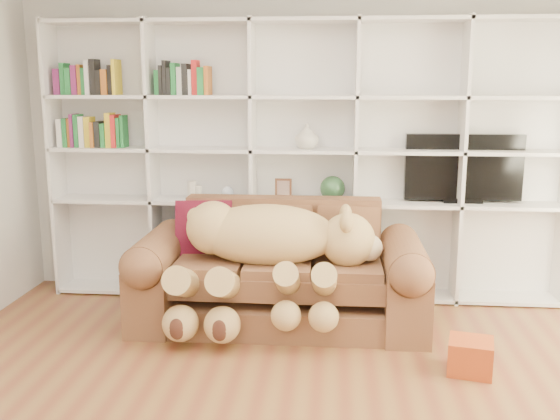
# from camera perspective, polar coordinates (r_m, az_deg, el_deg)

# --- Properties ---
(wall_back) EXTENTS (5.00, 0.02, 2.70)m
(wall_back) POSITION_cam_1_polar(r_m,az_deg,el_deg) (5.55, 2.30, 6.20)
(wall_back) COLOR silver
(wall_back) RESTS_ON floor
(bookshelf) EXTENTS (4.43, 0.35, 2.40)m
(bookshelf) POSITION_cam_1_polar(r_m,az_deg,el_deg) (5.43, -0.31, 5.62)
(bookshelf) COLOR white
(bookshelf) RESTS_ON floor
(sofa) EXTENTS (2.24, 0.97, 0.94)m
(sofa) POSITION_cam_1_polar(r_m,az_deg,el_deg) (4.94, -0.01, -6.26)
(sofa) COLOR brown
(sofa) RESTS_ON floor
(teddy_bear) EXTENTS (1.58, 0.89, 0.92)m
(teddy_bear) POSITION_cam_1_polar(r_m,az_deg,el_deg) (4.68, -1.24, -3.58)
(teddy_bear) COLOR tan
(teddy_bear) RESTS_ON sofa
(throw_pillow) EXTENTS (0.48, 0.30, 0.47)m
(throw_pillow) POSITION_cam_1_polar(r_m,az_deg,el_deg) (5.09, -6.93, -1.71)
(throw_pillow) COLOR maroon
(throw_pillow) RESTS_ON sofa
(gift_box) EXTENTS (0.33, 0.32, 0.22)m
(gift_box) POSITION_cam_1_polar(r_m,az_deg,el_deg) (4.37, 17.01, -12.66)
(gift_box) COLOR #B24417
(gift_box) RESTS_ON floor
(tv) EXTENTS (0.98, 0.18, 0.58)m
(tv) POSITION_cam_1_polar(r_m,az_deg,el_deg) (5.53, 16.41, 3.63)
(tv) COLOR black
(tv) RESTS_ON bookshelf
(picture_frame) EXTENTS (0.14, 0.03, 0.18)m
(picture_frame) POSITION_cam_1_polar(r_m,az_deg,el_deg) (5.42, 0.31, 1.95)
(picture_frame) COLOR #57321E
(picture_frame) RESTS_ON bookshelf
(green_vase) EXTENTS (0.22, 0.22, 0.22)m
(green_vase) POSITION_cam_1_polar(r_m,az_deg,el_deg) (5.40, 4.82, 1.98)
(green_vase) COLOR #2D5932
(green_vase) RESTS_ON bookshelf
(figurine_tall) EXTENTS (0.09, 0.09, 0.16)m
(figurine_tall) POSITION_cam_1_polar(r_m,az_deg,el_deg) (5.54, -8.05, 1.85)
(figurine_tall) COLOR silver
(figurine_tall) RESTS_ON bookshelf
(figurine_short) EXTENTS (0.08, 0.08, 0.11)m
(figurine_short) POSITION_cam_1_polar(r_m,az_deg,el_deg) (5.53, -7.49, 1.62)
(figurine_short) COLOR silver
(figurine_short) RESTS_ON bookshelf
(snow_globe) EXTENTS (0.11, 0.11, 0.11)m
(snow_globe) POSITION_cam_1_polar(r_m,az_deg,el_deg) (5.48, -4.80, 1.61)
(snow_globe) COLOR white
(snow_globe) RESTS_ON bookshelf
(shelf_vase) EXTENTS (0.22, 0.22, 0.21)m
(shelf_vase) POSITION_cam_1_polar(r_m,az_deg,el_deg) (5.35, 2.48, 6.76)
(shelf_vase) COLOR beige
(shelf_vase) RESTS_ON bookshelf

